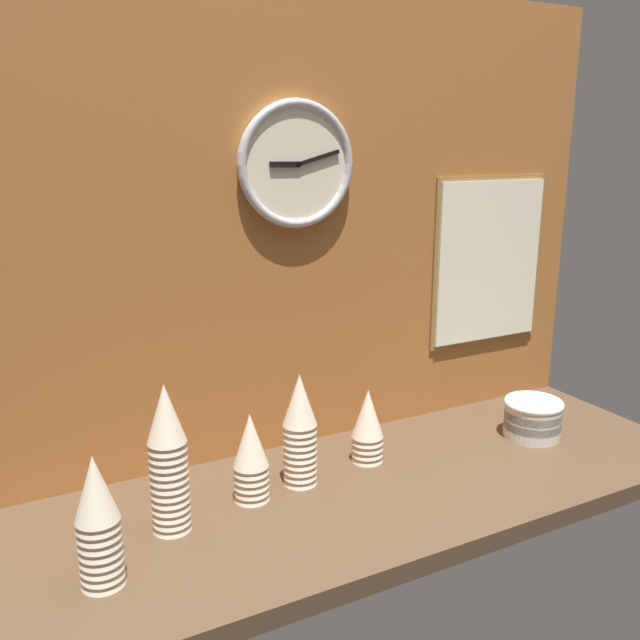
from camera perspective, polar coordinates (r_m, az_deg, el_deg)
The scene contains 10 objects.
ground_plane at distance 151.43cm, azimuth 3.67°, elevation -14.21°, with size 160.00×56.00×4.00cm, color #4C3826.
wall_tiled_back at distance 156.62cm, azimuth -1.07°, elevation 7.90°, with size 160.00×3.00×105.00cm.
cup_stack_center_right at distance 156.41cm, azimuth 4.03°, elevation -8.85°, with size 7.32×7.32×17.35cm.
cup_stack_center_left at distance 140.66cm, azimuth -5.85°, elevation -11.42°, with size 7.32×7.32×18.85cm.
cup_stack_center at distance 144.95cm, azimuth -1.71°, elevation -9.20°, with size 7.32×7.32×24.84cm.
cup_stack_far_left at distance 120.31cm, azimuth -18.19°, elevation -15.81°, with size 7.32×7.32×23.34cm.
cup_stack_left at distance 130.73cm, azimuth -12.67°, elevation -11.31°, with size 7.32×7.32×29.34cm.
bowl_stack_far_right at distance 177.54cm, azimuth 17.48°, elevation -7.77°, with size 14.35×14.35×9.66cm.
wall_clock at distance 150.98cm, azimuth -2.00°, elevation 12.98°, with size 27.61×2.70×27.61cm.
menu_board at distance 186.37cm, azimuth 14.02°, elevation 4.80°, with size 36.02×1.32×44.86cm.
Camera 1 is at (-69.59, -112.48, 71.74)cm, focal length 38.00 mm.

